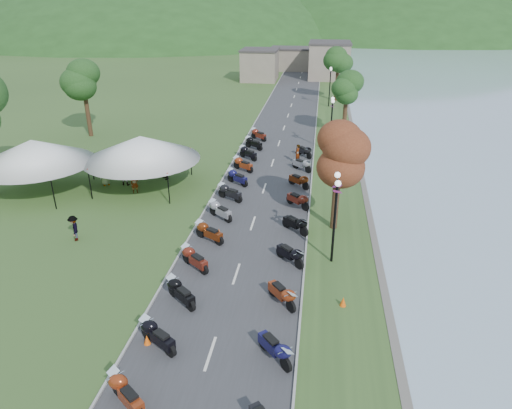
{
  "coord_description": "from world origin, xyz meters",
  "views": [
    {
      "loc": [
        3.89,
        -4.12,
        13.35
      ],
      "look_at": [
        0.19,
        22.14,
        1.3
      ],
      "focal_mm": 32.0,
      "sensor_mm": 36.0,
      "label": 1
    }
  ],
  "objects_px": {
    "pedestrian_b": "(125,185)",
    "pedestrian_c": "(76,240)",
    "pedestrian_a": "(136,193)",
    "vendor_tent_main": "(143,162)"
  },
  "relations": [
    {
      "from": "pedestrian_a",
      "to": "pedestrian_b",
      "type": "bearing_deg",
      "value": 109.93
    },
    {
      "from": "pedestrian_a",
      "to": "pedestrian_b",
      "type": "relative_size",
      "value": 0.91
    },
    {
      "from": "vendor_tent_main",
      "to": "pedestrian_a",
      "type": "distance_m",
      "value": 2.45
    },
    {
      "from": "pedestrian_b",
      "to": "pedestrian_a",
      "type": "bearing_deg",
      "value": 135.31
    },
    {
      "from": "pedestrian_b",
      "to": "pedestrian_c",
      "type": "relative_size",
      "value": 1.04
    },
    {
      "from": "pedestrian_a",
      "to": "pedestrian_c",
      "type": "distance_m",
      "value": 7.55
    },
    {
      "from": "vendor_tent_main",
      "to": "pedestrian_a",
      "type": "height_order",
      "value": "vendor_tent_main"
    },
    {
      "from": "vendor_tent_main",
      "to": "pedestrian_b",
      "type": "relative_size",
      "value": 3.5
    },
    {
      "from": "pedestrian_b",
      "to": "pedestrian_c",
      "type": "bearing_deg",
      "value": 94.89
    },
    {
      "from": "vendor_tent_main",
      "to": "pedestrian_b",
      "type": "distance_m",
      "value": 2.59
    }
  ]
}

